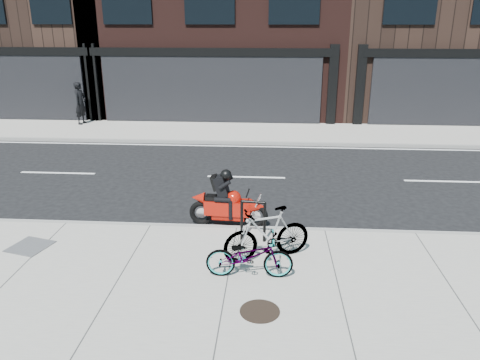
# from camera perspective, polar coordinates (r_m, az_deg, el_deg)

# --- Properties ---
(ground) EXTENTS (120.00, 120.00, 0.00)m
(ground) POSITION_cam_1_polar(r_m,az_deg,el_deg) (12.60, 0.25, -2.58)
(ground) COLOR black
(ground) RESTS_ON ground
(sidewalk_near) EXTENTS (60.00, 6.00, 0.13)m
(sidewalk_near) POSITION_cam_1_polar(r_m,az_deg,el_deg) (8.14, -2.07, -15.24)
(sidewalk_near) COLOR gray
(sidewalk_near) RESTS_ON ground
(sidewalk_far) EXTENTS (60.00, 3.50, 0.13)m
(sidewalk_far) POSITION_cam_1_polar(r_m,az_deg,el_deg) (19.98, 1.67, 5.83)
(sidewalk_far) COLOR gray
(sidewalk_far) RESTS_ON ground
(bike_rack) EXTENTS (0.55, 0.11, 0.92)m
(bike_rack) POSITION_cam_1_polar(r_m,az_deg,el_deg) (9.92, 1.61, -4.57)
(bike_rack) COLOR black
(bike_rack) RESTS_ON sidewalk_near
(bicycle_front) EXTENTS (1.61, 0.60, 0.84)m
(bicycle_front) POSITION_cam_1_polar(r_m,az_deg,el_deg) (8.65, 1.15, -9.23)
(bicycle_front) COLOR gray
(bicycle_front) RESTS_ON sidewalk_near
(bicycle_rear) EXTENTS (1.85, 1.17, 1.08)m
(bicycle_rear) POSITION_cam_1_polar(r_m,az_deg,el_deg) (9.21, 3.32, -6.57)
(bicycle_rear) COLOR gray
(bicycle_rear) RESTS_ON sidewalk_near
(motorcycle) EXTENTS (1.88, 0.52, 1.40)m
(motorcycle) POSITION_cam_1_polar(r_m,az_deg,el_deg) (10.92, -1.04, -2.87)
(motorcycle) COLOR black
(motorcycle) RESTS_ON ground
(pedestrian) EXTENTS (0.57, 0.76, 1.87)m
(pedestrian) POSITION_cam_1_polar(r_m,az_deg,el_deg) (22.34, -18.88, 8.87)
(pedestrian) COLOR black
(pedestrian) RESTS_ON sidewalk_far
(manhole_cover) EXTENTS (0.83, 0.83, 0.02)m
(manhole_cover) POSITION_cam_1_polar(r_m,az_deg,el_deg) (7.92, 2.43, -15.68)
(manhole_cover) COLOR black
(manhole_cover) RESTS_ON sidewalk_near
(utility_grate) EXTENTS (0.92, 0.92, 0.02)m
(utility_grate) POSITION_cam_1_polar(r_m,az_deg,el_deg) (10.82, -24.22, -7.39)
(utility_grate) COLOR #474749
(utility_grate) RESTS_ON sidewalk_near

